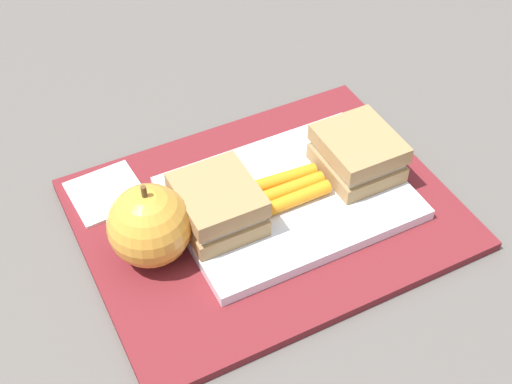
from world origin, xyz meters
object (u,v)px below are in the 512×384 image
carrot_sticks_bundle (289,189)px  apple (151,228)px  sandwich_half_left (358,153)px  sandwich_half_right (218,205)px  food_tray (289,198)px  paper_napkin (107,193)px

carrot_sticks_bundle → apple: bearing=1.2°
sandwich_half_left → sandwich_half_right: bearing=0.0°
food_tray → paper_napkin: 0.19m
sandwich_half_right → apple: bearing=2.4°
paper_napkin → apple: bearing=98.4°
carrot_sticks_bundle → paper_napkin: 0.19m
sandwich_half_left → sandwich_half_right: size_ratio=1.00×
sandwich_half_left → paper_napkin: bearing=-21.7°
carrot_sticks_bundle → apple: (0.14, 0.00, 0.02)m
sandwich_half_right → sandwich_half_left: bearing=180.0°
carrot_sticks_bundle → paper_napkin: carrot_sticks_bundle is taller
carrot_sticks_bundle → food_tray: bearing=171.1°
food_tray → sandwich_half_right: 0.08m
apple → paper_napkin: 0.11m
sandwich_half_left → sandwich_half_right: same height
food_tray → carrot_sticks_bundle: carrot_sticks_bundle is taller
food_tray → apple: (0.15, 0.00, 0.03)m
sandwich_half_left → apple: bearing=0.7°
food_tray → carrot_sticks_bundle: size_ratio=2.97×
food_tray → apple: apple is taller
carrot_sticks_bundle → paper_napkin: bearing=-30.7°
food_tray → sandwich_half_right: (0.08, 0.00, 0.03)m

